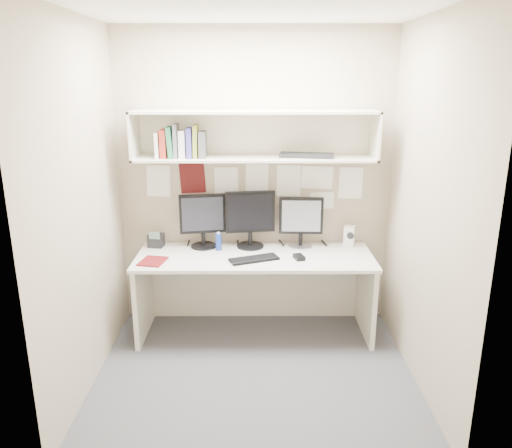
{
  "coord_description": "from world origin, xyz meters",
  "views": [
    {
      "loc": [
        -0.0,
        -3.34,
        2.18
      ],
      "look_at": [
        0.01,
        0.35,
        1.09
      ],
      "focal_mm": 35.0,
      "sensor_mm": 36.0,
      "label": 1
    }
  ],
  "objects_px": {
    "monitor_left": "(203,219)",
    "monitor_right": "(301,220)",
    "desk_phone": "(156,240)",
    "desk": "(255,294)",
    "monitor_center": "(250,217)",
    "keyboard": "(254,259)",
    "maroon_notebook": "(153,261)",
    "speaker": "(349,236)"
  },
  "relations": [
    {
      "from": "monitor_right",
      "to": "monitor_center",
      "type": "bearing_deg",
      "value": -177.3
    },
    {
      "from": "monitor_right",
      "to": "desk_phone",
      "type": "xyz_separation_m",
      "value": [
        -1.28,
        -0.0,
        -0.19
      ]
    },
    {
      "from": "desk",
      "to": "desk_phone",
      "type": "xyz_separation_m",
      "value": [
        -0.88,
        0.22,
        0.42
      ]
    },
    {
      "from": "monitor_center",
      "to": "desk_phone",
      "type": "bearing_deg",
      "value": 171.96
    },
    {
      "from": "speaker",
      "to": "maroon_notebook",
      "type": "relative_size",
      "value": 0.79
    },
    {
      "from": "monitor_right",
      "to": "keyboard",
      "type": "height_order",
      "value": "monitor_right"
    },
    {
      "from": "monitor_center",
      "to": "maroon_notebook",
      "type": "xyz_separation_m",
      "value": [
        -0.79,
        -0.39,
        -0.27
      ]
    },
    {
      "from": "monitor_right",
      "to": "desk_phone",
      "type": "distance_m",
      "value": 1.3
    },
    {
      "from": "monitor_left",
      "to": "keyboard",
      "type": "distance_m",
      "value": 0.62
    },
    {
      "from": "monitor_left",
      "to": "maroon_notebook",
      "type": "height_order",
      "value": "monitor_left"
    },
    {
      "from": "desk",
      "to": "monitor_center",
      "type": "relative_size",
      "value": 3.97
    },
    {
      "from": "monitor_left",
      "to": "monitor_center",
      "type": "xyz_separation_m",
      "value": [
        0.41,
        -0.0,
        0.01
      ]
    },
    {
      "from": "desk",
      "to": "monitor_right",
      "type": "relative_size",
      "value": 4.46
    },
    {
      "from": "desk",
      "to": "desk_phone",
      "type": "relative_size",
      "value": 12.92
    },
    {
      "from": "monitor_left",
      "to": "keyboard",
      "type": "bearing_deg",
      "value": -47.52
    },
    {
      "from": "monitor_center",
      "to": "maroon_notebook",
      "type": "bearing_deg",
      "value": -162.21
    },
    {
      "from": "monitor_center",
      "to": "monitor_right",
      "type": "relative_size",
      "value": 1.12
    },
    {
      "from": "maroon_notebook",
      "to": "monitor_center",
      "type": "bearing_deg",
      "value": 37.5
    },
    {
      "from": "speaker",
      "to": "desk_phone",
      "type": "bearing_deg",
      "value": -159.41
    },
    {
      "from": "keyboard",
      "to": "desk_phone",
      "type": "distance_m",
      "value": 0.94
    },
    {
      "from": "desk",
      "to": "keyboard",
      "type": "height_order",
      "value": "keyboard"
    },
    {
      "from": "desk",
      "to": "desk_phone",
      "type": "bearing_deg",
      "value": 166.11
    },
    {
      "from": "desk",
      "to": "monitor_left",
      "type": "distance_m",
      "value": 0.8
    },
    {
      "from": "desk_phone",
      "to": "maroon_notebook",
      "type": "bearing_deg",
      "value": -73.8
    },
    {
      "from": "monitor_left",
      "to": "monitor_center",
      "type": "distance_m",
      "value": 0.42
    },
    {
      "from": "monitor_center",
      "to": "speaker",
      "type": "relative_size",
      "value": 2.75
    },
    {
      "from": "desk_phone",
      "to": "keyboard",
      "type": "bearing_deg",
      "value": -12.02
    },
    {
      "from": "monitor_right",
      "to": "speaker",
      "type": "xyz_separation_m",
      "value": [
        0.44,
        0.02,
        -0.15
      ]
    },
    {
      "from": "monitor_center",
      "to": "speaker",
      "type": "height_order",
      "value": "monitor_center"
    },
    {
      "from": "desk",
      "to": "maroon_notebook",
      "type": "xyz_separation_m",
      "value": [
        -0.83,
        -0.17,
        0.37
      ]
    },
    {
      "from": "monitor_left",
      "to": "maroon_notebook",
      "type": "distance_m",
      "value": 0.6
    },
    {
      "from": "monitor_center",
      "to": "keyboard",
      "type": "xyz_separation_m",
      "value": [
        0.03,
        -0.35,
        -0.26
      ]
    },
    {
      "from": "desk",
      "to": "keyboard",
      "type": "xyz_separation_m",
      "value": [
        -0.01,
        -0.13,
        0.37
      ]
    },
    {
      "from": "keyboard",
      "to": "desk_phone",
      "type": "height_order",
      "value": "desk_phone"
    },
    {
      "from": "monitor_right",
      "to": "keyboard",
      "type": "relative_size",
      "value": 1.11
    },
    {
      "from": "monitor_center",
      "to": "desk_phone",
      "type": "xyz_separation_m",
      "value": [
        -0.84,
        -0.0,
        -0.21
      ]
    },
    {
      "from": "speaker",
      "to": "desk_phone",
      "type": "height_order",
      "value": "speaker"
    },
    {
      "from": "monitor_left",
      "to": "monitor_right",
      "type": "height_order",
      "value": "monitor_left"
    },
    {
      "from": "maroon_notebook",
      "to": "desk_phone",
      "type": "xyz_separation_m",
      "value": [
        -0.04,
        0.38,
        0.05
      ]
    },
    {
      "from": "desk",
      "to": "monitor_center",
      "type": "xyz_separation_m",
      "value": [
        -0.04,
        0.22,
        0.64
      ]
    },
    {
      "from": "monitor_left",
      "to": "monitor_right",
      "type": "bearing_deg",
      "value": -9.7
    },
    {
      "from": "monitor_right",
      "to": "speaker",
      "type": "distance_m",
      "value": 0.46
    }
  ]
}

